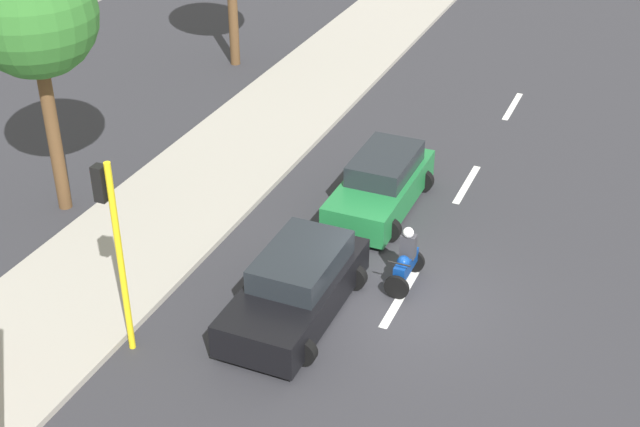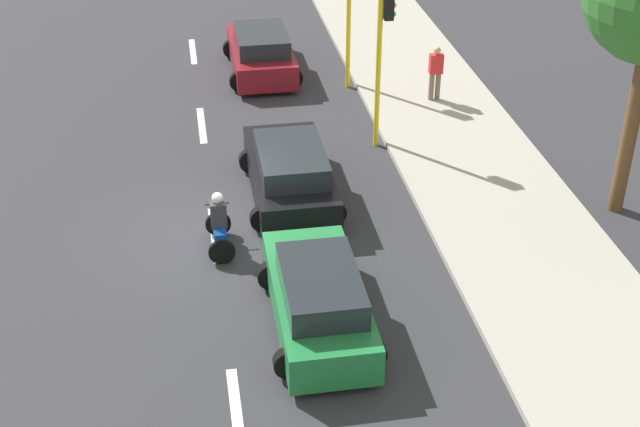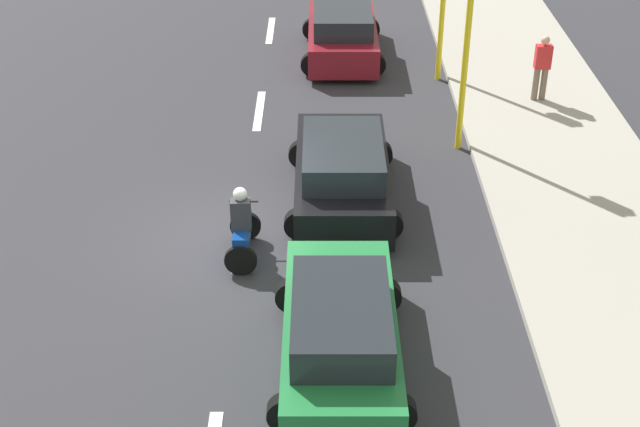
# 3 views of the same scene
# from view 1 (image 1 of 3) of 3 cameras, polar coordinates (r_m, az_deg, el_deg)

# --- Properties ---
(ground_plane) EXTENTS (40.00, 60.00, 0.10)m
(ground_plane) POSITION_cam_1_polar(r_m,az_deg,el_deg) (20.66, 5.20, -5.65)
(ground_plane) COLOR #2D2D33
(sidewalk) EXTENTS (4.00, 60.00, 0.15)m
(sidewalk) POSITION_cam_1_polar(r_m,az_deg,el_deg) (23.24, -11.35, -1.27)
(sidewalk) COLOR #9E998E
(sidewalk) RESTS_ON ground
(lane_stripe_far_north) EXTENTS (0.20, 2.40, 0.01)m
(lane_stripe_far_north) POSITION_cam_1_polar(r_m,az_deg,el_deg) (30.86, 12.42, 6.82)
(lane_stripe_far_north) COLOR white
(lane_stripe_far_north) RESTS_ON ground
(lane_stripe_north) EXTENTS (0.20, 2.40, 0.01)m
(lane_stripe_north) POSITION_cam_1_polar(r_m,az_deg,el_deg) (25.55, 9.53, 1.88)
(lane_stripe_north) COLOR white
(lane_stripe_north) RESTS_ON ground
(lane_stripe_mid) EXTENTS (0.20, 2.40, 0.01)m
(lane_stripe_mid) POSITION_cam_1_polar(r_m,az_deg,el_deg) (20.63, 5.21, -5.53)
(lane_stripe_mid) COLOR white
(lane_stripe_mid) RESTS_ON ground
(car_green) EXTENTS (2.17, 4.31, 1.52)m
(car_green) POSITION_cam_1_polar(r_m,az_deg,el_deg) (23.79, 4.01, 1.89)
(car_green) COLOR #1E7238
(car_green) RESTS_ON ground
(car_black) EXTENTS (2.31, 4.47, 1.52)m
(car_black) POSITION_cam_1_polar(r_m,az_deg,el_deg) (19.72, -1.54, -4.79)
(car_black) COLOR black
(car_black) RESTS_ON ground
(motorcycle) EXTENTS (0.60, 1.30, 1.53)m
(motorcycle) POSITION_cam_1_polar(r_m,az_deg,el_deg) (20.78, 5.61, -3.10)
(motorcycle) COLOR black
(motorcycle) RESTS_ON ground
(traffic_light_midblock) EXTENTS (0.49, 0.24, 4.50)m
(traffic_light_midblock) POSITION_cam_1_polar(r_m,az_deg,el_deg) (17.96, -13.34, -1.14)
(traffic_light_midblock) COLOR yellow
(traffic_light_midblock) RESTS_ON ground
(street_tree_center) EXTENTS (3.21, 3.21, 7.05)m
(street_tree_center) POSITION_cam_1_polar(r_m,az_deg,el_deg) (22.97, -18.16, 12.11)
(street_tree_center) COLOR brown
(street_tree_center) RESTS_ON ground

